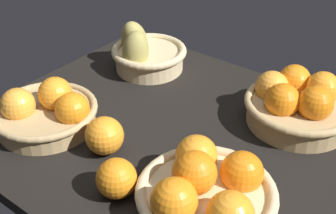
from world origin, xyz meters
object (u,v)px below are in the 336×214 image
Objects in this scene: basket_far_right at (298,103)px; basket_near_left at (47,111)px; basket_far_left_pears at (145,54)px; basket_near_right at (207,191)px; loose_orange_back_gap at (116,178)px; loose_orange_front_gap at (105,136)px.

basket_far_right is 57.14cm from basket_near_left.
basket_far_left_pears reaches higher than basket_near_right.
basket_near_right is (42.70, -33.82, -0.51)cm from basket_far_left_pears.
loose_orange_front_gap is at bearing 143.79° from loose_orange_back_gap.
loose_orange_back_gap is at bearing -13.31° from basket_near_left.
basket_near_right is 16.79cm from loose_orange_back_gap.
loose_orange_front_gap is at bearing 4.39° from basket_near_left.
basket_far_right reaches higher than loose_orange_front_gap.
basket_far_left_pears is 37.22cm from loose_orange_front_gap.
basket_far_left_pears is 2.68× the size of loose_orange_back_gap.
basket_near_left reaches higher than loose_orange_front_gap.
loose_orange_back_gap is (-15.17, -7.19, -0.32)cm from basket_near_right.
basket_far_left_pears is at bearing 89.92° from basket_near_left.
basket_near_right reaches higher than basket_near_left.
basket_near_left is at bearing 166.69° from loose_orange_back_gap.
basket_far_right is at bearing 88.01° from basket_near_right.
loose_orange_front_gap is 13.24cm from loose_orange_back_gap.
basket_near_left is at bearing -179.11° from basket_near_right.
basket_near_left is (-0.05, -34.48, -0.76)cm from basket_far_left_pears.
basket_near_left is at bearing -175.61° from loose_orange_front_gap.
basket_far_left_pears is 34.49cm from basket_near_left.
basket_near_right is 3.12× the size of loose_orange_front_gap.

